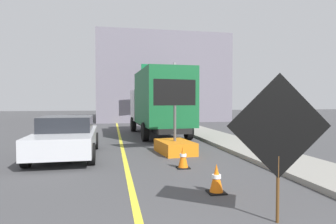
# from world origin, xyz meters

# --- Properties ---
(sidewalk_curb) EXTENTS (1.98, 48.00, 0.14)m
(sidewalk_curb) POSITION_xyz_m (4.83, 6.00, 0.07)
(sidewalk_curb) COLOR gray
(sidewalk_curb) RESTS_ON ground
(lane_center_stripe) EXTENTS (0.14, 36.00, 0.01)m
(lane_center_stripe) POSITION_xyz_m (0.00, 6.00, 0.00)
(lane_center_stripe) COLOR yellow
(lane_center_stripe) RESTS_ON ground
(roadwork_sign) EXTENTS (1.62, 0.28, 2.33)m
(roadwork_sign) POSITION_xyz_m (2.13, 2.53, 1.47)
(roadwork_sign) COLOR #593819
(roadwork_sign) RESTS_ON ground
(arrow_board_trailer) EXTENTS (1.60, 1.92, 2.70)m
(arrow_board_trailer) POSITION_xyz_m (1.85, 8.78, 0.48)
(arrow_board_trailer) COLOR orange
(arrow_board_trailer) RESTS_ON ground
(box_truck) EXTENTS (2.71, 7.36, 3.50)m
(box_truck) POSITION_xyz_m (2.14, 14.16, 1.87)
(box_truck) COLOR black
(box_truck) RESTS_ON ground
(pickup_car) EXTENTS (2.09, 4.47, 1.38)m
(pickup_car) POSITION_xyz_m (-1.94, 8.85, 0.70)
(pickup_car) COLOR silver
(pickup_car) RESTS_ON ground
(highway_guide_sign) EXTENTS (2.78, 0.38, 5.00)m
(highway_guide_sign) POSITION_xyz_m (3.76, 21.19, 3.42)
(highway_guide_sign) COLOR gray
(highway_guide_sign) RESTS_ON ground
(far_building_block) EXTENTS (12.33, 9.74, 8.21)m
(far_building_block) POSITION_xyz_m (4.43, 28.69, 4.11)
(far_building_block) COLOR slate
(far_building_block) RESTS_ON ground
(traffic_cone_near_sign) EXTENTS (0.36, 0.36, 0.61)m
(traffic_cone_near_sign) POSITION_xyz_m (1.71, 4.11, 0.30)
(traffic_cone_near_sign) COLOR black
(traffic_cone_near_sign) RESTS_ON ground
(traffic_cone_mid_lane) EXTENTS (0.36, 0.36, 0.65)m
(traffic_cone_mid_lane) POSITION_xyz_m (1.57, 6.40, 0.32)
(traffic_cone_mid_lane) COLOR black
(traffic_cone_mid_lane) RESTS_ON ground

